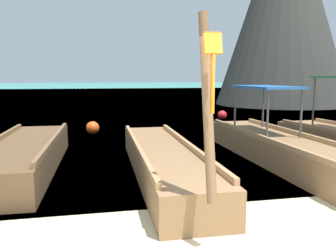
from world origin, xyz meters
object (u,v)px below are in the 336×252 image
(longtail_boat_orange_ribbon, at_px, (163,160))
(mooring_buoy_far, at_px, (222,115))
(longtail_boat_violet_ribbon, at_px, (25,156))
(karst_rock, at_px, (287,4))
(mooring_buoy_near, at_px, (93,128))
(longtail_boat_turquoise_ribbon, at_px, (280,148))

(longtail_boat_orange_ribbon, bearing_deg, mooring_buoy_far, 62.44)
(longtail_boat_violet_ribbon, bearing_deg, karst_rock, 46.29)
(karst_rock, relative_size, mooring_buoy_near, 32.43)
(longtail_boat_violet_ribbon, relative_size, longtail_boat_orange_ribbon, 0.90)
(longtail_boat_orange_ribbon, bearing_deg, mooring_buoy_near, 104.37)
(longtail_boat_violet_ribbon, height_order, karst_rock, karst_rock)
(longtail_boat_violet_ribbon, xyz_separation_m, karst_rock, (15.26, 15.97, 6.88))
(longtail_boat_violet_ribbon, distance_m, mooring_buoy_near, 4.85)
(longtail_boat_violet_ribbon, xyz_separation_m, mooring_buoy_far, (7.42, 7.77, -0.11))
(karst_rock, bearing_deg, mooring_buoy_far, -133.73)
(karst_rock, height_order, mooring_buoy_far, karst_rock)
(longtail_boat_orange_ribbon, bearing_deg, longtail_boat_turquoise_ribbon, 9.71)
(longtail_boat_orange_ribbon, bearing_deg, longtail_boat_violet_ribbon, 161.25)
(mooring_buoy_far, bearing_deg, longtail_boat_orange_ribbon, -117.56)
(longtail_boat_orange_ribbon, height_order, mooring_buoy_far, longtail_boat_orange_ribbon)
(longtail_boat_violet_ribbon, bearing_deg, longtail_boat_turquoise_ribbon, -4.69)
(longtail_boat_turquoise_ribbon, bearing_deg, karst_rock, 59.98)
(longtail_boat_violet_ribbon, xyz_separation_m, longtail_boat_orange_ribbon, (2.86, -0.97, -0.02))
(longtail_boat_violet_ribbon, height_order, mooring_buoy_far, longtail_boat_violet_ribbon)
(longtail_boat_turquoise_ribbon, distance_m, mooring_buoy_near, 6.71)
(longtail_boat_violet_ribbon, distance_m, longtail_boat_orange_ribbon, 3.02)
(longtail_boat_violet_ribbon, relative_size, longtail_boat_turquoise_ribbon, 0.85)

